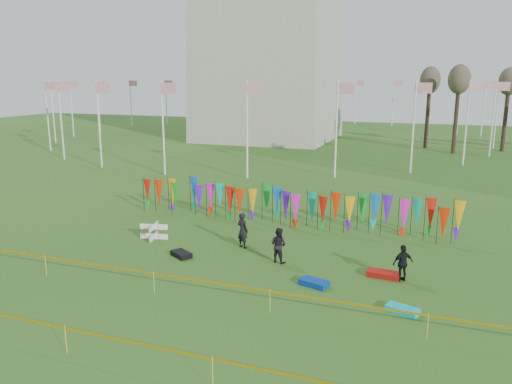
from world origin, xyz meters
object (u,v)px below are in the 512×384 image
(person_mid, at_px, (278,245))
(kite_bag_blue, at_px, (314,283))
(kite_bag_black, at_px, (181,254))
(kite_bag_teal, at_px, (402,310))
(person_right, at_px, (403,263))
(kite_bag_red, at_px, (384,274))
(person_left, at_px, (243,230))
(box_kite, at_px, (154,232))

(person_mid, relative_size, kite_bag_blue, 1.41)
(kite_bag_black, height_order, kite_bag_teal, kite_bag_black)
(person_right, bearing_deg, person_mid, -39.01)
(kite_bag_blue, distance_m, kite_bag_red, 3.14)
(person_left, xyz_separation_m, person_right, (7.63, -1.55, -0.11))
(kite_bag_red, bearing_deg, kite_bag_blue, -143.22)
(person_left, xyz_separation_m, person_mid, (2.23, -1.27, -0.08))
(person_mid, relative_size, person_right, 1.05)
(kite_bag_blue, height_order, kite_bag_black, same)
(kite_bag_blue, height_order, kite_bag_teal, kite_bag_blue)
(person_right, xyz_separation_m, kite_bag_teal, (0.25, -2.96, -0.66))
(box_kite, relative_size, kite_bag_black, 0.80)
(person_left, height_order, kite_bag_blue, person_left)
(person_left, bearing_deg, box_kite, 28.37)
(person_left, bearing_deg, kite_bag_teal, 173.86)
(person_left, distance_m, person_mid, 2.57)
(box_kite, xyz_separation_m, person_left, (4.76, 0.39, 0.47))
(box_kite, relative_size, kite_bag_blue, 0.73)
(kite_bag_blue, xyz_separation_m, kite_bag_teal, (3.50, -1.22, -0.01))
(kite_bag_black, bearing_deg, person_left, 44.84)
(person_right, bearing_deg, person_left, -47.48)
(box_kite, xyz_separation_m, kite_bag_red, (11.65, -1.02, -0.29))
(kite_bag_red, bearing_deg, person_mid, 178.22)
(box_kite, height_order, kite_bag_teal, box_kite)
(person_mid, bearing_deg, kite_bag_blue, 152.18)
(box_kite, relative_size, person_right, 0.54)
(kite_bag_blue, xyz_separation_m, kite_bag_red, (2.51, 1.88, 0.00))
(person_left, height_order, kite_bag_black, person_left)
(kite_bag_teal, bearing_deg, kite_bag_black, 167.02)
(box_kite, height_order, person_right, person_right)
(kite_bag_red, height_order, kite_bag_black, kite_bag_red)
(person_mid, relative_size, kite_bag_teal, 1.42)
(box_kite, xyz_separation_m, person_mid, (6.99, -0.87, 0.39))
(kite_bag_red, relative_size, kite_bag_teal, 1.17)
(box_kite, distance_m, person_right, 12.45)
(kite_bag_red, xyz_separation_m, kite_bag_teal, (0.99, -3.10, -0.01))
(kite_bag_blue, height_order, kite_bag_red, kite_bag_red)
(box_kite, bearing_deg, person_right, -5.33)
(person_mid, distance_m, person_right, 5.41)
(person_right, relative_size, kite_bag_teal, 1.35)
(person_right, distance_m, kite_bag_blue, 3.74)
(person_left, height_order, kite_bag_teal, person_left)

